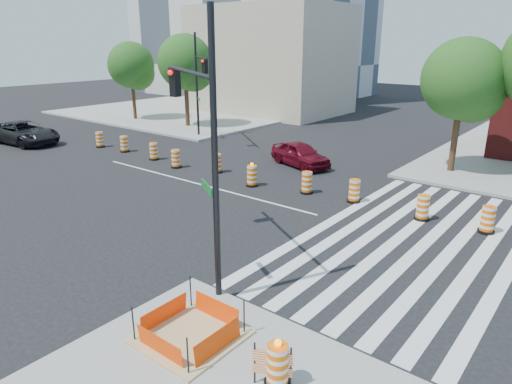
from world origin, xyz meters
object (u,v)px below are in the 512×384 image
Objects in this scene: red_coupe at (300,154)px; signal_pole_nw at (199,77)px; signal_pole_se at (199,124)px; dark_suv at (24,133)px.

red_coupe is 0.56× the size of signal_pole_nw.
signal_pole_nw is (-14.05, 13.87, -0.14)m from signal_pole_se.
signal_pole_se reaches higher than red_coupe.
signal_pole_se is 19.74m from signal_pole_nw.
signal_pole_nw is (8.81, 8.33, 3.67)m from dark_suv.
dark_suv is (-18.16, -6.88, 0.09)m from red_coupe.
signal_pole_se is at bearing -140.38° from red_coupe.
signal_pole_se is (4.70, -12.42, 3.89)m from red_coupe.
red_coupe is at bearing -38.39° from signal_pole_se.
signal_pole_nw reaches higher than dark_suv.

